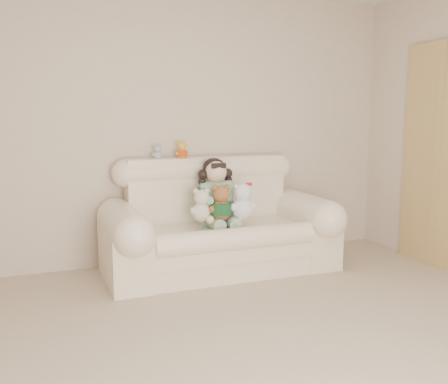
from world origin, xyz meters
TOP-DOWN VIEW (x-y plane):
  - floor at (0.00, 0.00)m, footprint 5.00×5.00m
  - wall_back at (0.00, 2.50)m, footprint 4.50×0.00m
  - sofa at (0.26, 2.00)m, footprint 2.10×0.95m
  - door_panel at (2.22, 1.40)m, footprint 0.06×0.90m
  - seated_child at (0.25, 2.08)m, footprint 0.44×0.51m
  - brown_teddy at (0.22, 1.86)m, footprint 0.29×0.26m
  - white_cat at (0.41, 1.85)m, footprint 0.31×0.28m
  - cream_teddy at (0.04, 1.89)m, footprint 0.25×0.22m
  - yellow_mini_bear at (0.01, 2.36)m, footprint 0.14×0.11m
  - grey_mini_plush at (-0.22, 2.37)m, footprint 0.13×0.12m

SIDE VIEW (x-z plane):
  - floor at x=0.00m, z-range 0.00..0.00m
  - sofa at x=0.26m, z-range 0.00..1.03m
  - cream_teddy at x=0.04m, z-range 0.50..0.85m
  - brown_teddy at x=0.22m, z-range 0.50..0.88m
  - white_cat at x=0.41m, z-range 0.50..0.90m
  - seated_child at x=0.25m, z-range 0.42..1.05m
  - door_panel at x=2.22m, z-range 0.00..2.10m
  - grey_mini_plush at x=-0.22m, z-range 1.01..1.18m
  - yellow_mini_bear at x=0.01m, z-range 1.01..1.21m
  - wall_back at x=0.00m, z-range -0.95..3.55m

